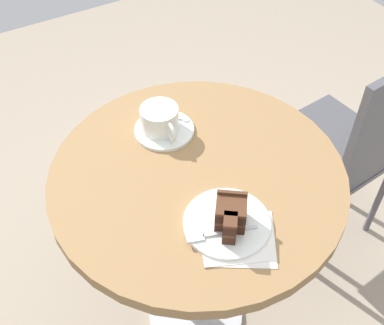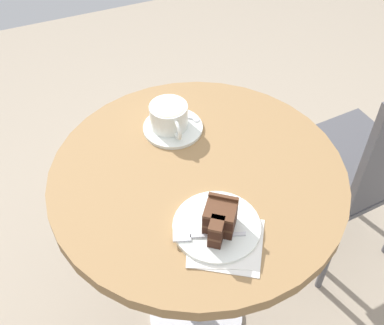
# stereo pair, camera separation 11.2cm
# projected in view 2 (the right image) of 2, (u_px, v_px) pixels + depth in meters

# --- Properties ---
(ground_plane) EXTENTS (4.40, 4.40, 0.01)m
(ground_plane) POSITION_uv_depth(u_px,v_px,m) (196.00, 316.00, 1.70)
(ground_plane) COLOR gray
(ground_plane) RESTS_ON ground
(cafe_table) EXTENTS (0.72, 0.72, 0.74)m
(cafe_table) POSITION_uv_depth(u_px,v_px,m) (197.00, 206.00, 1.25)
(cafe_table) COLOR olive
(cafe_table) RESTS_ON ground
(saucer) EXTENTS (0.16, 0.16, 0.01)m
(saucer) POSITION_uv_depth(u_px,v_px,m) (172.00, 128.00, 1.26)
(saucer) COLOR silver
(saucer) RESTS_ON cafe_table
(coffee_cup) EXTENTS (0.13, 0.10, 0.07)m
(coffee_cup) POSITION_uv_depth(u_px,v_px,m) (169.00, 116.00, 1.23)
(coffee_cup) COLOR silver
(coffee_cup) RESTS_ON saucer
(teaspoon) EXTENTS (0.07, 0.09, 0.00)m
(teaspoon) POSITION_uv_depth(u_px,v_px,m) (185.00, 117.00, 1.28)
(teaspoon) COLOR silver
(teaspoon) RESTS_ON saucer
(cake_plate) EXTENTS (0.19, 0.19, 0.01)m
(cake_plate) POSITION_uv_depth(u_px,v_px,m) (217.00, 226.00, 1.04)
(cake_plate) COLOR silver
(cake_plate) RESTS_ON cafe_table
(cake_slice) EXTENTS (0.10, 0.09, 0.07)m
(cake_slice) POSITION_uv_depth(u_px,v_px,m) (220.00, 219.00, 1.00)
(cake_slice) COLOR #381E14
(cake_slice) RESTS_ON cake_plate
(fork) EXTENTS (0.06, 0.15, 0.00)m
(fork) POSITION_uv_depth(u_px,v_px,m) (200.00, 236.00, 1.01)
(fork) COLOR silver
(fork) RESTS_ON cake_plate
(napkin) EXTENTS (0.20, 0.21, 0.00)m
(napkin) POSITION_uv_depth(u_px,v_px,m) (224.00, 242.00, 1.01)
(napkin) COLOR silver
(napkin) RESTS_ON cafe_table
(cafe_chair) EXTENTS (0.41, 0.41, 0.87)m
(cafe_chair) POSITION_uv_depth(u_px,v_px,m) (376.00, 160.00, 1.50)
(cafe_chair) COLOR #4C4C51
(cafe_chair) RESTS_ON ground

